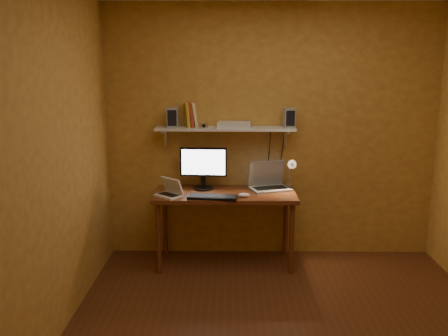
{
  "coord_description": "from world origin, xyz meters",
  "views": [
    {
      "loc": [
        -0.44,
        -3.26,
        1.98
      ],
      "look_at": [
        -0.49,
        1.18,
        1.02
      ],
      "focal_mm": 38.0,
      "sensor_mm": 36.0,
      "label": 1
    }
  ],
  "objects_px": {
    "monitor": "(203,166)",
    "netbook": "(170,191)",
    "speaker_right": "(289,118)",
    "desk_lamp": "(291,169)",
    "keyboard": "(213,197)",
    "laptop": "(268,182)",
    "shelf_camera": "(203,126)",
    "router": "(234,125)",
    "desk": "(225,201)",
    "mouse": "(244,195)",
    "wall_shelf": "(225,129)",
    "speaker_left": "(173,117)"
  },
  "relations": [
    {
      "from": "netbook",
      "to": "speaker_right",
      "type": "bearing_deg",
      "value": 56.59
    },
    {
      "from": "desk",
      "to": "monitor",
      "type": "bearing_deg",
      "value": 149.77
    },
    {
      "from": "monitor",
      "to": "laptop",
      "type": "bearing_deg",
      "value": 5.53
    },
    {
      "from": "laptop",
      "to": "netbook",
      "type": "height_order",
      "value": "laptop"
    },
    {
      "from": "desk_lamp",
      "to": "speaker_right",
      "type": "bearing_deg",
      "value": 104.32
    },
    {
      "from": "keyboard",
      "to": "shelf_camera",
      "type": "relative_size",
      "value": 5.11
    },
    {
      "from": "shelf_camera",
      "to": "router",
      "type": "height_order",
      "value": "router"
    },
    {
      "from": "speaker_left",
      "to": "speaker_right",
      "type": "bearing_deg",
      "value": -1.17
    },
    {
      "from": "keyboard",
      "to": "router",
      "type": "height_order",
      "value": "router"
    },
    {
      "from": "desk",
      "to": "mouse",
      "type": "bearing_deg",
      "value": -42.1
    },
    {
      "from": "speaker_right",
      "to": "router",
      "type": "relative_size",
      "value": 0.59
    },
    {
      "from": "desk",
      "to": "router",
      "type": "height_order",
      "value": "router"
    },
    {
      "from": "laptop",
      "to": "desk_lamp",
      "type": "distance_m",
      "value": 0.26
    },
    {
      "from": "monitor",
      "to": "netbook",
      "type": "xyz_separation_m",
      "value": [
        -0.31,
        -0.27,
        -0.19
      ]
    },
    {
      "from": "desk",
      "to": "shelf_camera",
      "type": "bearing_deg",
      "value": 151.74
    },
    {
      "from": "laptop",
      "to": "shelf_camera",
      "type": "height_order",
      "value": "shelf_camera"
    },
    {
      "from": "desk",
      "to": "desk_lamp",
      "type": "distance_m",
      "value": 0.73
    },
    {
      "from": "laptop",
      "to": "speaker_right",
      "type": "bearing_deg",
      "value": -3.14
    },
    {
      "from": "netbook",
      "to": "desk",
      "type": "bearing_deg",
      "value": 54.95
    },
    {
      "from": "desk",
      "to": "speaker_right",
      "type": "xyz_separation_m",
      "value": [
        0.64,
        0.2,
        0.81
      ]
    },
    {
      "from": "wall_shelf",
      "to": "desk_lamp",
      "type": "bearing_deg",
      "value": -5.88
    },
    {
      "from": "speaker_left",
      "to": "keyboard",
      "type": "bearing_deg",
      "value": -46.08
    },
    {
      "from": "netbook",
      "to": "shelf_camera",
      "type": "bearing_deg",
      "value": 79.43
    },
    {
      "from": "monitor",
      "to": "laptop",
      "type": "height_order",
      "value": "monitor"
    },
    {
      "from": "netbook",
      "to": "speaker_left",
      "type": "xyz_separation_m",
      "value": [
        -0.0,
        0.33,
        0.68
      ]
    },
    {
      "from": "netbook",
      "to": "monitor",
      "type": "bearing_deg",
      "value": 81.33
    },
    {
      "from": "wall_shelf",
      "to": "keyboard",
      "type": "xyz_separation_m",
      "value": [
        -0.11,
        -0.41,
        -0.6
      ]
    },
    {
      "from": "mouse",
      "to": "speaker_right",
      "type": "xyz_separation_m",
      "value": [
        0.46,
        0.37,
        0.7
      ]
    },
    {
      "from": "desk_lamp",
      "to": "speaker_left",
      "type": "distance_m",
      "value": 1.3
    },
    {
      "from": "laptop",
      "to": "router",
      "type": "xyz_separation_m",
      "value": [
        -0.35,
        0.04,
        0.58
      ]
    },
    {
      "from": "speaker_right",
      "to": "router",
      "type": "bearing_deg",
      "value": 174.68
    },
    {
      "from": "desk_lamp",
      "to": "speaker_right",
      "type": "height_order",
      "value": "speaker_right"
    },
    {
      "from": "speaker_left",
      "to": "desk_lamp",
      "type": "bearing_deg",
      "value": -4.95
    },
    {
      "from": "wall_shelf",
      "to": "desk_lamp",
      "type": "relative_size",
      "value": 3.73
    },
    {
      "from": "desk",
      "to": "wall_shelf",
      "type": "bearing_deg",
      "value": 90.0
    },
    {
      "from": "netbook",
      "to": "speaker_left",
      "type": "relative_size",
      "value": 1.49
    },
    {
      "from": "desk",
      "to": "laptop",
      "type": "xyz_separation_m",
      "value": [
        0.44,
        0.15,
        0.16
      ]
    },
    {
      "from": "laptop",
      "to": "shelf_camera",
      "type": "bearing_deg",
      "value": 165.26
    },
    {
      "from": "wall_shelf",
      "to": "speaker_right",
      "type": "distance_m",
      "value": 0.65
    },
    {
      "from": "mouse",
      "to": "shelf_camera",
      "type": "distance_m",
      "value": 0.8
    },
    {
      "from": "mouse",
      "to": "router",
      "type": "distance_m",
      "value": 0.73
    },
    {
      "from": "keyboard",
      "to": "mouse",
      "type": "bearing_deg",
      "value": 16.24
    },
    {
      "from": "netbook",
      "to": "mouse",
      "type": "xyz_separation_m",
      "value": [
        0.71,
        -0.03,
        -0.03
      ]
    },
    {
      "from": "desk_lamp",
      "to": "keyboard",
      "type": "bearing_deg",
      "value": -156.35
    },
    {
      "from": "mouse",
      "to": "shelf_camera",
      "type": "relative_size",
      "value": 1.17
    },
    {
      "from": "shelf_camera",
      "to": "router",
      "type": "bearing_deg",
      "value": 14.46
    },
    {
      "from": "speaker_left",
      "to": "monitor",
      "type": "bearing_deg",
      "value": -12.87
    },
    {
      "from": "desk",
      "to": "netbook",
      "type": "relative_size",
      "value": 4.66
    },
    {
      "from": "desk_lamp",
      "to": "speaker_right",
      "type": "xyz_separation_m",
      "value": [
        -0.02,
        0.08,
        0.51
      ]
    },
    {
      "from": "monitor",
      "to": "netbook",
      "type": "bearing_deg",
      "value": -135.32
    }
  ]
}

